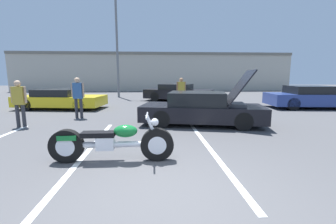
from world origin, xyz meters
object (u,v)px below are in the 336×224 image
object	(u,v)px
motorcycle	(112,142)
show_car_hood_open	(202,109)
spectator_by_show_car	(181,90)
spectator_midground	(19,100)
light_pole	(118,38)
spectator_near_motorcycle	(78,94)
parked_car_mid_row	(178,93)
parked_car_right_row	(311,97)
parked_car_left_row	(61,99)

from	to	relation	value
motorcycle	show_car_hood_open	distance (m)	4.31
spectator_by_show_car	spectator_midground	distance (m)	7.60
light_pole	spectator_near_motorcycle	world-z (taller)	light_pole
light_pole	spectator_midground	xyz separation A→B (m)	(-1.81, -10.86, -3.81)
show_car_hood_open	parked_car_mid_row	size ratio (longest dim) A/B	0.91
parked_car_right_row	light_pole	bearing A→B (deg)	153.39
parked_car_mid_row	spectator_by_show_car	bearing A→B (deg)	-70.01
spectator_near_motorcycle	show_car_hood_open	bearing A→B (deg)	-18.01
light_pole	parked_car_left_row	size ratio (longest dim) A/B	1.87
light_pole	motorcycle	world-z (taller)	light_pole
parked_car_right_row	spectator_midground	distance (m)	13.74
parked_car_mid_row	spectator_near_motorcycle	size ratio (longest dim) A/B	2.99
motorcycle	show_car_hood_open	size ratio (longest dim) A/B	0.55
motorcycle	spectator_near_motorcycle	world-z (taller)	spectator_near_motorcycle
motorcycle	spectator_by_show_car	distance (m)	8.29
light_pole	show_car_hood_open	size ratio (longest dim) A/B	1.91
parked_car_right_row	parked_car_left_row	bearing A→B (deg)	-177.51
show_car_hood_open	spectator_midground	distance (m)	6.35
parked_car_left_row	spectator_by_show_car	xyz separation A→B (m)	(6.54, 0.04, 0.46)
spectator_midground	parked_car_right_row	bearing A→B (deg)	15.81
light_pole	parked_car_right_row	distance (m)	14.08
parked_car_mid_row	motorcycle	bearing A→B (deg)	-79.51
spectator_near_motorcycle	spectator_midground	bearing A→B (deg)	-133.15
parked_car_right_row	spectator_by_show_car	distance (m)	7.12
motorcycle	parked_car_right_row	xyz separation A→B (m)	(9.50, 7.18, 0.18)
light_pole	spectator_near_motorcycle	xyz separation A→B (m)	(-0.34, -9.30, -3.76)
spectator_near_motorcycle	spectator_by_show_car	xyz separation A→B (m)	(4.68, 2.90, -0.03)
parked_car_right_row	spectator_midground	world-z (taller)	spectator_midground
light_pole	spectator_near_motorcycle	bearing A→B (deg)	-92.10
parked_car_left_row	spectator_near_motorcycle	xyz separation A→B (m)	(1.86, -2.86, 0.49)
motorcycle	spectator_midground	size ratio (longest dim) A/B	1.58
parked_car_left_row	spectator_near_motorcycle	size ratio (longest dim) A/B	2.76
light_pole	spectator_by_show_car	size ratio (longest dim) A/B	5.31
show_car_hood_open	parked_car_mid_row	world-z (taller)	show_car_hood_open
spectator_midground	spectator_near_motorcycle	bearing A→B (deg)	46.85
spectator_by_show_car	motorcycle	bearing A→B (deg)	-107.04
motorcycle	show_car_hood_open	bearing A→B (deg)	53.01
light_pole	parked_car_right_row	size ratio (longest dim) A/B	1.84
motorcycle	parked_car_right_row	size ratio (longest dim) A/B	0.53
parked_car_mid_row	spectator_by_show_car	size ratio (longest dim) A/B	3.07
parked_car_left_row	light_pole	bearing A→B (deg)	78.85
parked_car_left_row	spectator_midground	world-z (taller)	spectator_midground
parked_car_left_row	spectator_midground	bearing A→B (deg)	-77.23
light_pole	spectator_by_show_car	bearing A→B (deg)	-55.88
light_pole	parked_car_mid_row	distance (m)	6.87
show_car_hood_open	spectator_midground	size ratio (longest dim) A/B	2.86
parked_car_right_row	parked_car_mid_row	world-z (taller)	parked_car_right_row
light_pole	parked_car_left_row	world-z (taller)	light_pole
parked_car_right_row	spectator_by_show_car	bearing A→B (deg)	179.53
show_car_hood_open	parked_car_right_row	size ratio (longest dim) A/B	0.96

